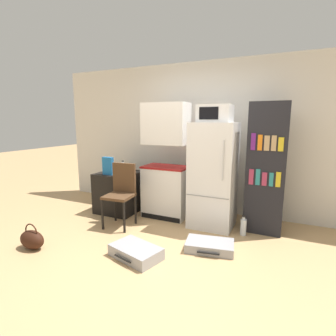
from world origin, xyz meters
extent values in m
plane|color=tan|center=(0.00, 0.00, 0.00)|extent=(24.00, 24.00, 0.00)
cube|color=silver|center=(0.20, 2.00, 1.30)|extent=(6.40, 0.10, 2.59)
cube|color=black|center=(-1.38, 1.25, 0.35)|extent=(0.68, 0.70, 0.70)
cube|color=white|center=(-0.51, 1.37, 0.42)|extent=(0.73, 0.46, 0.83)
cube|color=maroon|center=(-0.51, 1.37, 0.85)|extent=(0.74, 0.47, 0.03)
cube|color=white|center=(-0.51, 1.37, 1.55)|extent=(0.73, 0.39, 0.66)
cube|color=black|center=(-0.51, 1.14, 0.04)|extent=(0.70, 0.01, 0.08)
cube|color=white|center=(0.31, 1.30, 0.79)|extent=(0.65, 0.59, 1.58)
cube|color=gray|center=(0.31, 1.00, 0.54)|extent=(0.62, 0.01, 0.01)
cylinder|color=silver|center=(0.52, 0.99, 1.07)|extent=(0.02, 0.02, 0.55)
cube|color=silver|center=(0.31, 1.30, 1.71)|extent=(0.47, 0.37, 0.25)
cube|color=black|center=(0.27, 1.11, 1.71)|extent=(0.27, 0.01, 0.17)
cube|color=black|center=(1.04, 1.42, 0.93)|extent=(0.52, 0.35, 1.86)
cube|color=#A33351|center=(0.87, 1.24, 0.83)|extent=(0.06, 0.01, 0.22)
cube|color=teal|center=(0.95, 1.24, 0.84)|extent=(0.06, 0.01, 0.22)
cube|color=#A33351|center=(1.04, 1.24, 0.82)|extent=(0.06, 0.01, 0.19)
cube|color=teal|center=(1.13, 1.24, 0.82)|extent=(0.05, 0.01, 0.19)
cube|color=gold|center=(1.22, 1.24, 0.83)|extent=(0.06, 0.01, 0.21)
cube|color=#661E75|center=(0.87, 1.24, 1.32)|extent=(0.06, 0.01, 0.23)
cube|color=orange|center=(0.95, 1.24, 1.31)|extent=(0.06, 0.01, 0.21)
cube|color=tan|center=(1.04, 1.24, 1.31)|extent=(0.07, 0.01, 0.20)
cube|color=tan|center=(1.13, 1.24, 1.31)|extent=(0.06, 0.01, 0.21)
cube|color=gold|center=(1.22, 1.24, 1.30)|extent=(0.07, 0.01, 0.18)
cylinder|color=brown|center=(-1.50, 1.20, 0.76)|extent=(0.07, 0.07, 0.12)
cylinder|color=brown|center=(-1.50, 1.20, 0.83)|extent=(0.03, 0.03, 0.02)
cylinder|color=black|center=(-1.50, 1.20, 0.85)|extent=(0.04, 0.04, 0.01)
cylinder|color=white|center=(-1.34, 1.32, 0.78)|extent=(0.08, 0.08, 0.16)
cylinder|color=white|center=(-1.34, 1.32, 0.88)|extent=(0.03, 0.03, 0.03)
cylinder|color=black|center=(-1.34, 1.32, 0.90)|extent=(0.04, 0.04, 0.02)
cylinder|color=silver|center=(-1.24, 1.08, 0.76)|extent=(0.09, 0.09, 0.12)
cylinder|color=silver|center=(-1.24, 1.08, 0.84)|extent=(0.04, 0.04, 0.02)
cylinder|color=black|center=(-1.24, 1.08, 0.85)|extent=(0.05, 0.05, 0.01)
cylinder|color=silver|center=(-1.38, 1.46, 0.72)|extent=(0.15, 0.15, 0.04)
cube|color=#1E66A8|center=(-1.43, 1.02, 0.85)|extent=(0.19, 0.07, 0.30)
cylinder|color=black|center=(-1.13, 0.46, 0.23)|extent=(0.04, 0.04, 0.46)
cylinder|color=black|center=(-0.77, 0.49, 0.23)|extent=(0.04, 0.04, 0.46)
cylinder|color=black|center=(-1.16, 0.82, 0.23)|extent=(0.04, 0.04, 0.46)
cylinder|color=black|center=(-0.80, 0.86, 0.23)|extent=(0.04, 0.04, 0.46)
cube|color=#4C331E|center=(-0.96, 0.66, 0.48)|extent=(0.44, 0.44, 0.04)
cube|color=#4C331E|center=(-0.98, 0.84, 0.73)|extent=(0.38, 0.09, 0.46)
cube|color=#99999E|center=(0.50, 0.51, 0.06)|extent=(0.64, 0.45, 0.11)
cylinder|color=black|center=(0.54, 0.32, 0.06)|extent=(0.26, 0.07, 0.02)
cube|color=#99999E|center=(-0.24, -0.04, 0.07)|extent=(0.67, 0.51, 0.14)
cylinder|color=black|center=(-0.30, -0.23, 0.07)|extent=(0.26, 0.09, 0.02)
ellipsoid|color=#33190F|center=(-1.55, -0.41, 0.12)|extent=(0.36, 0.20, 0.24)
torus|color=#33190F|center=(-1.55, -0.41, 0.23)|extent=(0.21, 0.02, 0.21)
cylinder|color=silver|center=(0.81, 1.14, 0.12)|extent=(0.08, 0.08, 0.23)
cylinder|color=silver|center=(0.81, 1.14, 0.25)|extent=(0.04, 0.04, 0.04)
cylinder|color=black|center=(0.81, 1.14, 0.28)|extent=(0.04, 0.04, 0.02)
camera|label=1|loc=(1.32, -2.48, 1.61)|focal=28.00mm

